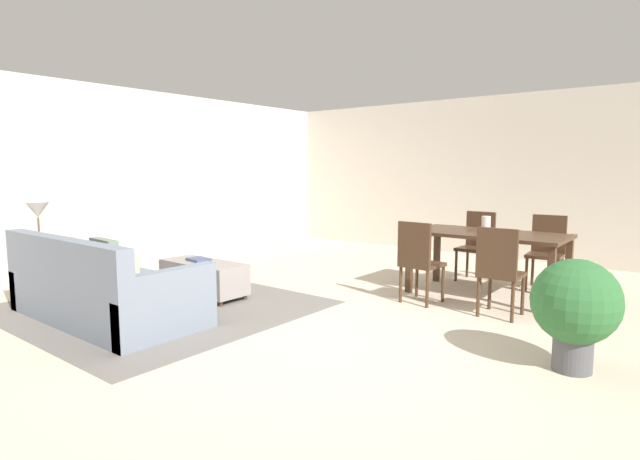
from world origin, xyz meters
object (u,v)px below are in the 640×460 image
side_table (41,258)px  vase_centerpiece (486,224)px  dining_chair_near_left (418,258)px  dining_chair_far_right (547,248)px  dining_chair_near_right (499,267)px  couch (102,291)px  dining_table (487,240)px  book_on_ottoman (199,260)px  potted_plant (575,305)px  ottoman_table (204,276)px  dining_chair_far_left (477,242)px  table_lamp (38,212)px

side_table → vase_centerpiece: 5.19m
dining_chair_near_left → vase_centerpiece: vase_centerpiece is taller
dining_chair_far_right → dining_chair_near_left: bearing=-119.4°
dining_chair_near_right → couch: bearing=-140.8°
side_table → vase_centerpiece: size_ratio=3.11×
dining_table → book_on_ottoman: 3.40m
potted_plant → dining_chair_far_right: bearing=108.4°
side_table → potted_plant: (5.36, 1.49, 0.03)m
dining_chair_far_right → couch: bearing=-127.0°
ottoman_table → dining_chair_near_right: dining_chair_near_right is taller
side_table → dining_table: size_ratio=0.34×
side_table → potted_plant: 5.56m
dining_chair_far_left → dining_chair_far_right: same height
ottoman_table → book_on_ottoman: 0.21m
dining_chair_near_left → book_on_ottoman: 2.56m
vase_centerpiece → dining_chair_near_left: bearing=-121.1°
table_lamp → dining_table: table_lamp is taller
couch → dining_chair_far_left: (2.24, 4.07, 0.23)m
dining_chair_near_left → dining_chair_near_right: (0.88, 0.02, 0.00)m
ottoman_table → potted_plant: size_ratio=1.32×
ottoman_table → book_on_ottoman: bearing=179.8°
dining_table → vase_centerpiece: bearing=-108.9°
dining_table → dining_chair_far_right: (0.45, 0.84, -0.15)m
couch → potted_plant: (3.97, 1.51, 0.21)m
book_on_ottoman → potted_plant: bearing=4.1°
table_lamp → potted_plant: size_ratio=0.62×
vase_centerpiece → book_on_ottoman: vase_centerpiece is taller
vase_centerpiece → potted_plant: bearing=-52.8°
dining_table → vase_centerpiece: vase_centerpiece is taller
dining_chair_near_right → vase_centerpiece: bearing=119.6°
dining_chair_near_right → dining_chair_far_right: 1.61m
ottoman_table → dining_chair_near_left: (2.14, 1.27, 0.29)m
ottoman_table → side_table: bearing=-140.0°
couch → dining_chair_far_right: (3.11, 4.12, 0.23)m
table_lamp → dining_table: bearing=38.9°
dining_chair_near_left → potted_plant: bearing=-28.8°
couch → dining_chair_far_right: size_ratio=2.36×
ottoman_table → book_on_ottoman: book_on_ottoman is taller
table_lamp → side_table: bearing=-170.5°
ottoman_table → side_table: 1.89m
book_on_ottoman → dining_chair_near_right: bearing=22.5°
dining_chair_near_right → book_on_ottoman: (-3.10, -1.28, -0.09)m
dining_chair_near_left → book_on_ottoman: dining_chair_near_left is taller
potted_plant → dining_table: bearing=126.5°
dining_table → dining_chair_near_right: size_ratio=1.88×
dining_chair_far_left → dining_chair_far_right: (0.87, 0.05, 0.00)m
dining_chair_near_right → dining_chair_far_left: 1.77m
dining_chair_near_right → ottoman_table: bearing=-157.0°
table_lamp → dining_chair_near_left: bearing=34.7°
dining_table → dining_chair_near_right: dining_chair_near_right is taller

